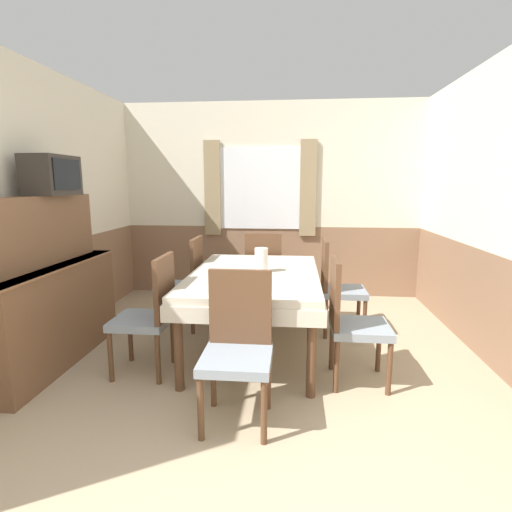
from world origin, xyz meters
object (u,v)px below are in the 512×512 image
chair_left_near (150,312)px  sideboard (45,294)px  dining_table (255,283)px  chair_right_far (337,284)px  chair_right_near (351,318)px  chair_left_far (186,280)px  vase (261,260)px  tv (52,175)px  chair_head_near (238,343)px  chair_head_window (264,270)px

chair_left_near → sideboard: bearing=84.3°
dining_table → chair_right_far: bearing=33.7°
dining_table → chair_right_near: size_ratio=1.83×
dining_table → chair_left_near: (-0.79, -0.53, -0.12)m
chair_left_far → vase: 1.04m
sideboard → tv: tv is taller
chair_left_far → sideboard: bearing=135.3°
chair_head_near → chair_left_far: 1.81m
chair_head_near → dining_table: bearing=-90.0°
chair_left_far → tv: size_ratio=2.01×
chair_head_window → sideboard: sideboard is taller
dining_table → chair_left_near: chair_left_near is taller
chair_left_near → vase: (0.85, 0.55, 0.33)m
chair_left_far → chair_right_near: size_ratio=1.00×
dining_table → chair_right_near: bearing=-33.7°
chair_head_window → chair_left_near: (-0.79, -1.63, 0.00)m
dining_table → chair_right_far: (0.79, 0.53, -0.12)m
chair_head_window → vase: (0.06, -1.08, 0.33)m
chair_right_far → chair_head_window: bearing=-125.8°
dining_table → chair_right_far: size_ratio=1.83×
dining_table → chair_head_window: chair_head_window is taller
chair_right_near → chair_head_near: bearing=-54.2°
chair_right_far → chair_head_near: bearing=-25.9°
sideboard → dining_table: bearing=14.0°
chair_right_far → vase: (-0.73, -0.51, 0.33)m
chair_head_window → tv: size_ratio=2.01×
chair_left_near → tv: size_ratio=2.01×
chair_head_window → chair_left_far: 0.98m
chair_head_near → tv: bearing=-26.9°
chair_head_window → chair_right_near: (0.79, -1.63, 0.00)m
chair_left_near → dining_table: bearing=-56.3°
chair_right_far → dining_table: bearing=-56.3°
chair_right_far → chair_left_near: 1.90m
tv → chair_head_near: bearing=-26.9°
chair_right_far → chair_left_near: (-1.58, -1.06, 0.00)m
dining_table → vase: 0.22m
dining_table → chair_head_window: (0.00, 1.10, -0.12)m
chair_left_near → tv: (-0.92, 0.30, 1.08)m
chair_left_far → chair_left_near: (0.00, -1.06, 0.00)m
dining_table → chair_head_near: 1.11m
vase → sideboard: bearing=-165.8°
chair_head_window → vase: 1.13m
chair_head_near → chair_right_far: (0.79, 1.63, 0.00)m
dining_table → vase: vase is taller
chair_left_far → sideboard: size_ratio=0.61×
chair_right_far → sideboard: (-2.53, -0.96, 0.09)m
chair_head_near → chair_right_far: bearing=-115.9°
chair_right_near → tv: bearing=-96.8°
chair_left_far → tv: bearing=129.5°
chair_head_window → chair_head_near: same height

